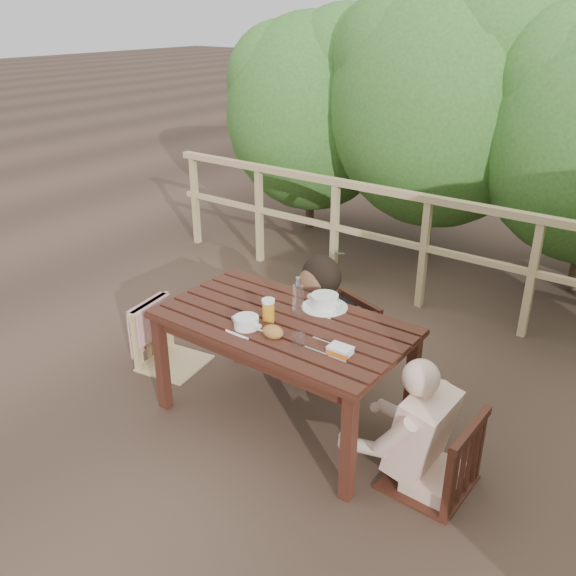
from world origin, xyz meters
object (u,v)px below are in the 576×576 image
Objects in this scene: chair_far at (338,309)px; butter_tub at (340,351)px; soup_near at (246,323)px; beer_glass at (268,311)px; bread_roll at (273,332)px; woman at (341,280)px; bottle at (298,298)px; table at (283,371)px; chair_right at (436,416)px; diner_right at (444,392)px; tumbler at (299,341)px; soup_far at (325,302)px; chair_left at (170,311)px.

butter_tub is (0.55, -0.87, 0.26)m from chair_far.
beer_glass reaches higher than soup_near.
chair_far is 0.98m from bread_roll.
chair_far is at bearing 109.52° from woman.
bottle is at bearing 118.50° from woman.
chair_right is at bearing -0.24° from table.
chair_far is 3.50× the size of bottle.
diner_right is 1.02m from bottle.
butter_tub is at bearing -75.01° from chair_right.
table is at bearing -111.51° from bottle.
chair_right is at bearing 14.12° from tumbler.
soup_far is at bearing 85.84° from bread_roll.
chair_right is (1.00, -0.00, 0.11)m from table.
soup_near is 1.91× the size of bread_roll.
butter_tub is at bearing -105.37° from chair_left.
tumbler is (0.18, -0.00, 0.00)m from bread_roll.
beer_glass is 0.56m from butter_tub.
chair_right is (2.04, -0.04, 0.02)m from chair_left.
diner_right is at bearing -17.53° from soup_far.
woman is (0.97, 0.72, 0.24)m from chair_left.
chair_right reaches higher than soup_near.
diner_right is at bearing 2.56° from beer_glass.
soup_near is (-0.05, -0.96, 0.06)m from woman.
chair_left is 1.55m from butter_tub.
table is at bearing 61.23° from soup_near.
bread_roll is 0.30m from bottle.
tumbler is 0.65× the size of butter_tub.
woman is 5.13× the size of bottle.
bottle is (0.15, 0.30, 0.09)m from soup_near.
soup_near is at bearing -118.77° from table.
butter_tub is at bearing -48.15° from soup_far.
bread_roll is (0.07, -0.19, 0.39)m from table.
butter_tub is (1.51, -0.16, 0.29)m from chair_left.
diner_right is at bearing 10.94° from bread_roll.
soup_near is 2.95× the size of tumbler.
chair_right is at bearing 10.20° from soup_near.
chair_far is 0.98m from soup_near.
woman is (-0.07, 0.76, 0.33)m from table.
tumbler is (0.32, -0.95, 0.06)m from woman.
chair_right is 0.60m from butter_tub.
diner_right reaches higher than chair_right.
bottle reaches higher than soup_far.
butter_tub is (0.38, -0.42, -0.02)m from soup_far.
table is 5.69× the size of bottle.
beer_glass is at bearing 170.76° from butter_tub.
chair_right is at bearing 2.64° from beer_glass.
chair_right reaches higher than table.
woman is 0.50m from soup_far.
table is 1.65× the size of chair_right.
chair_left is 1.14m from bottle.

